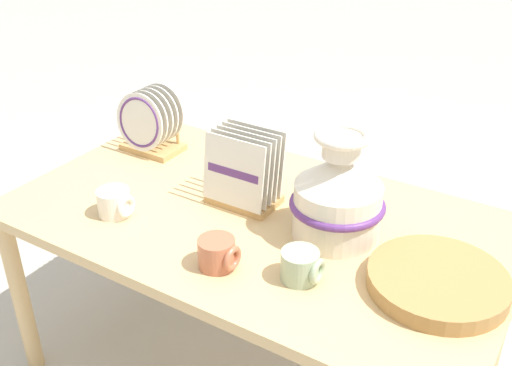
{
  "coord_description": "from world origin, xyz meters",
  "views": [
    {
      "loc": [
        0.8,
        -1.29,
        1.62
      ],
      "look_at": [
        0.0,
        0.0,
        0.77
      ],
      "focal_mm": 42.0,
      "sensor_mm": 36.0,
      "label": 1
    }
  ],
  "objects": [
    {
      "name": "mug_cream_glaze",
      "position": [
        -0.36,
        -0.22,
        0.7
      ],
      "size": [
        0.11,
        0.1,
        0.08
      ],
      "color": "silver",
      "rests_on": "display_table"
    },
    {
      "name": "dish_rack_square_plates",
      "position": [
        -0.07,
        0.05,
        0.76
      ],
      "size": [
        0.21,
        0.15,
        0.23
      ],
      "color": "tan",
      "rests_on": "display_table"
    },
    {
      "name": "mug_terracotta_glaze",
      "position": [
        0.05,
        -0.27,
        0.7
      ],
      "size": [
        0.11,
        0.1,
        0.08
      ],
      "color": "#B76647",
      "rests_on": "display_table"
    },
    {
      "name": "wicker_charger_stack",
      "position": [
        0.56,
        -0.05,
        0.68
      ],
      "size": [
        0.35,
        0.35,
        0.04
      ],
      "color": "#AD7F47",
      "rests_on": "display_table"
    },
    {
      "name": "ceramic_vase",
      "position": [
        0.25,
        0.03,
        0.79
      ],
      "size": [
        0.27,
        0.27,
        0.32
      ],
      "color": "silver",
      "rests_on": "display_table"
    },
    {
      "name": "display_table",
      "position": [
        0.0,
        0.0,
        0.59
      ],
      "size": [
        1.49,
        0.86,
        0.66
      ],
      "color": "tan",
      "rests_on": "ground_plane"
    },
    {
      "name": "dish_rack_round_plates",
      "position": [
        -0.56,
        0.18,
        0.76
      ],
      "size": [
        0.21,
        0.15,
        0.23
      ],
      "color": "tan",
      "rests_on": "display_table"
    },
    {
      "name": "mug_sage_glaze",
      "position": [
        0.26,
        -0.2,
        0.7
      ],
      "size": [
        0.11,
        0.1,
        0.08
      ],
      "color": "#9EB28E",
      "rests_on": "display_table"
    }
  ]
}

